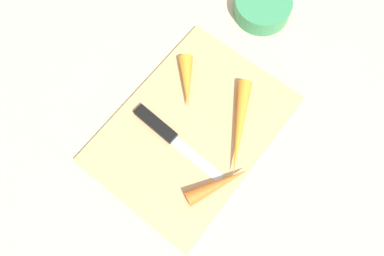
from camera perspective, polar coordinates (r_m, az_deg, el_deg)
The scene contains 7 objects.
ground_plane at distance 0.68m, azimuth 0.00°, elevation -0.33°, with size 1.40×1.40×0.00m, color #C6B793.
cutting_board at distance 0.67m, azimuth 0.00°, elevation -0.16°, with size 0.36×0.26×0.01m, color tan.
knife at distance 0.66m, azimuth -4.93°, elevation -0.05°, with size 0.03×0.20×0.01m.
carrot_longest at distance 0.66m, azimuth 7.50°, elevation 0.19°, with size 0.03×0.03×0.18m, color orange.
carrot_medium at distance 0.63m, azimuth 4.10°, elevation -8.88°, with size 0.03×0.03×0.12m, color orange.
carrot_shortest at distance 0.69m, azimuth -0.83°, elevation 7.31°, with size 0.03×0.03×0.10m, color orange.
small_bowl at distance 0.80m, azimuth 11.07°, elevation 18.22°, with size 0.12×0.12×0.04m, color #388C59.
Camera 1 is at (0.17, 0.13, 0.64)m, focal length 33.79 mm.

